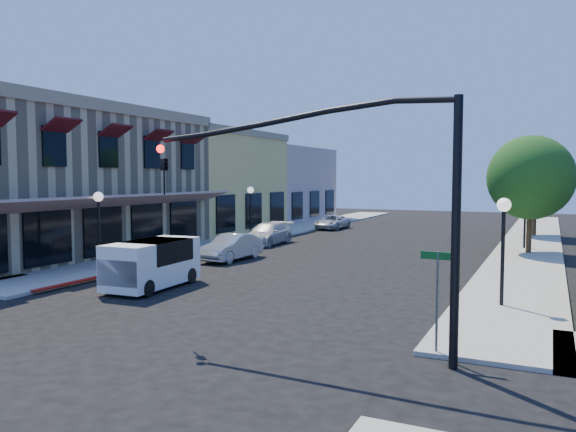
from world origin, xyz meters
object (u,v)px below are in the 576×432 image
at_px(lamppost_right_near, 503,224).
at_px(parked_car_a, 150,260).
at_px(street_name_sign, 437,285).
at_px(parked_car_d, 332,222).
at_px(lamppost_left_near, 99,210).
at_px(lamppost_right_far, 525,203).
at_px(parked_car_b, 232,247).
at_px(street_tree_b, 536,172).
at_px(signal_mast_arm, 362,183).
at_px(white_van, 151,261).
at_px(lamppost_left_far, 250,199).
at_px(parked_car_c, 267,234).
at_px(street_tree_a, 531,178).

bearing_deg(lamppost_right_near, parked_car_a, 177.55).
height_order(street_name_sign, parked_car_d, street_name_sign).
distance_m(lamppost_left_near, lamppost_right_far, 23.35).
height_order(lamppost_right_far, parked_car_b, lamppost_right_far).
xyz_separation_m(street_name_sign, lamppost_left_near, (-16.00, 5.80, 1.04)).
bearing_deg(lamppost_right_near, street_tree_b, 89.28).
bearing_deg(street_name_sign, parked_car_d, 115.06).
distance_m(parked_car_b, parked_car_d, 18.20).
distance_m(signal_mast_arm, white_van, 11.04).
height_order(parked_car_a, parked_car_d, parked_car_d).
bearing_deg(street_tree_b, parked_car_d, -178.09).
distance_m(signal_mast_arm, lamppost_left_far, 25.07).
bearing_deg(lamppost_right_near, lamppost_left_near, 180.00).
distance_m(white_van, parked_car_b, 7.59).
distance_m(lamppost_left_far, parked_car_d, 10.01).
bearing_deg(parked_car_b, lamppost_left_far, 116.10).
bearing_deg(lamppost_left_far, parked_car_c, -41.01).
bearing_deg(street_tree_a, parked_car_b, -147.56).
xyz_separation_m(lamppost_left_near, lamppost_right_near, (17.00, 0.00, 0.00)).
bearing_deg(street_tree_b, parked_car_b, -126.11).
relative_size(street_tree_b, parked_car_b, 1.75).
bearing_deg(lamppost_right_far, lamppost_left_near, -136.74).
relative_size(lamppost_right_far, parked_car_b, 0.89).
height_order(street_tree_a, lamppost_right_far, street_tree_a).
relative_size(signal_mast_arm, white_van, 1.93).
xyz_separation_m(signal_mast_arm, lamppost_left_near, (-14.36, 6.50, -1.35)).
distance_m(street_tree_a, street_name_sign, 20.00).
distance_m(lamppost_right_far, parked_car_b, 17.16).
distance_m(street_tree_a, lamppost_right_near, 14.08).
relative_size(lamppost_left_far, white_van, 0.86).
bearing_deg(parked_car_a, signal_mast_arm, -35.07).
xyz_separation_m(lamppost_right_near, white_van, (-12.33, -2.16, -1.69)).
distance_m(signal_mast_arm, parked_car_c, 22.35).
xyz_separation_m(lamppost_left_near, lamppost_right_far, (17.00, 16.00, 0.00)).
bearing_deg(lamppost_right_far, street_tree_b, 87.85).
height_order(street_tree_b, lamppost_left_near, street_tree_b).
relative_size(street_tree_b, white_van, 1.69).
height_order(street_tree_a, parked_car_a, street_tree_a).
distance_m(street_name_sign, lamppost_right_near, 5.98).
bearing_deg(lamppost_right_far, signal_mast_arm, -96.70).
xyz_separation_m(signal_mast_arm, parked_car_b, (-10.66, 11.86, -3.43)).
distance_m(white_van, parked_car_a, 3.69).
bearing_deg(lamppost_left_near, lamppost_left_far, 90.00).
relative_size(lamppost_left_near, parked_car_c, 0.78).
bearing_deg(white_van, parked_car_c, 99.49).
xyz_separation_m(white_van, parked_car_c, (-2.37, 14.16, -0.38)).
bearing_deg(lamppost_right_near, parked_car_b, 158.08).
relative_size(street_name_sign, parked_car_d, 0.62).
distance_m(parked_car_a, parked_car_d, 22.87).
height_order(street_name_sign, parked_car_c, street_name_sign).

